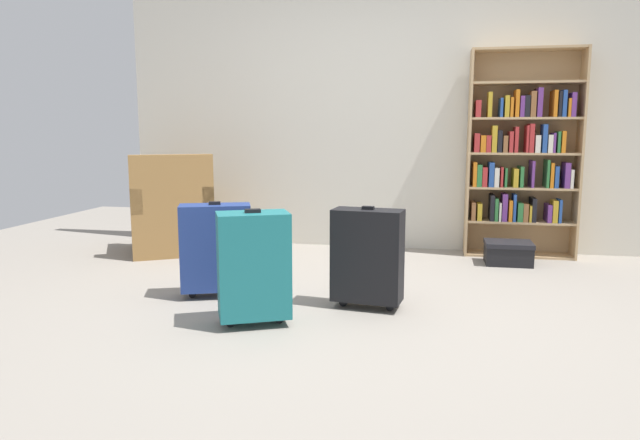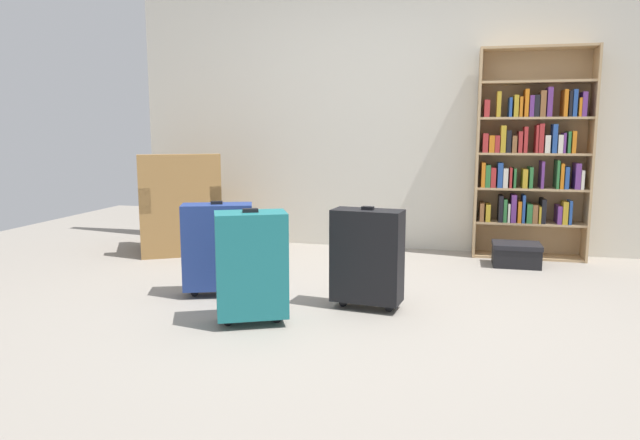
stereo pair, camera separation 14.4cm
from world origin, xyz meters
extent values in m
plane|color=gray|center=(0.00, 0.00, 0.00)|extent=(8.52, 8.52, 0.00)
cube|color=beige|center=(0.00, 2.11, 1.30)|extent=(4.87, 0.10, 2.60)
cube|color=tan|center=(0.80, 1.90, 0.90)|extent=(0.02, 0.27, 1.79)
cube|color=tan|center=(1.71, 1.90, 0.90)|extent=(0.02, 0.27, 1.79)
cube|color=tan|center=(1.25, 2.03, 0.90)|extent=(0.94, 0.02, 1.79)
cube|color=tan|center=(1.25, 1.90, 0.01)|extent=(0.90, 0.25, 0.02)
cube|color=tan|center=(1.25, 1.90, 0.31)|extent=(0.90, 0.25, 0.02)
cube|color=tan|center=(1.25, 1.90, 0.61)|extent=(0.90, 0.25, 0.02)
cube|color=tan|center=(1.25, 1.90, 0.91)|extent=(0.90, 0.25, 0.02)
cube|color=tan|center=(1.25, 1.90, 1.21)|extent=(0.90, 0.25, 0.02)
cube|color=tan|center=(1.25, 1.90, 1.50)|extent=(0.90, 0.25, 0.02)
cube|color=tan|center=(1.25, 1.90, 1.78)|extent=(0.90, 0.25, 0.02)
cube|color=brown|center=(0.85, 1.89, 0.40)|extent=(0.03, 0.22, 0.16)
cube|color=gold|center=(0.90, 1.88, 0.39)|extent=(0.04, 0.19, 0.15)
cube|color=black|center=(1.01, 1.89, 0.43)|extent=(0.03, 0.21, 0.23)
cube|color=#2D7238|center=(1.05, 1.86, 0.42)|extent=(0.03, 0.16, 0.20)
cube|color=silver|center=(1.08, 1.87, 0.40)|extent=(0.02, 0.17, 0.16)
cube|color=#66337F|center=(1.11, 1.87, 0.44)|extent=(0.04, 0.18, 0.24)
cube|color=orange|center=(1.16, 1.87, 0.41)|extent=(0.03, 0.17, 0.18)
cube|color=#264C99|center=(1.20, 1.87, 0.44)|extent=(0.02, 0.17, 0.24)
cube|color=#2D7238|center=(1.24, 1.87, 0.40)|extent=(0.04, 0.18, 0.16)
cube|color=brown|center=(1.29, 1.87, 0.40)|extent=(0.04, 0.18, 0.16)
cube|color=gold|center=(1.33, 1.89, 0.39)|extent=(0.02, 0.22, 0.14)
cube|color=black|center=(1.36, 1.89, 0.42)|extent=(0.04, 0.22, 0.21)
cube|color=#66337F|center=(1.49, 1.89, 0.39)|extent=(0.03, 0.22, 0.15)
cube|color=gold|center=(1.53, 1.86, 0.41)|extent=(0.04, 0.16, 0.19)
cube|color=#264C99|center=(1.57, 1.87, 0.42)|extent=(0.02, 0.17, 0.20)
cube|color=orange|center=(0.85, 1.88, 0.72)|extent=(0.03, 0.20, 0.21)
cube|color=#2D7238|center=(0.89, 1.89, 0.71)|extent=(0.04, 0.23, 0.19)
cube|color=#B22D2D|center=(0.93, 1.87, 0.70)|extent=(0.04, 0.18, 0.17)
cube|color=#264C99|center=(0.99, 1.89, 0.72)|extent=(0.04, 0.21, 0.21)
cube|color=silver|center=(1.03, 1.88, 0.70)|extent=(0.04, 0.21, 0.17)
cube|color=#B22D2D|center=(1.08, 1.86, 0.70)|extent=(0.02, 0.15, 0.17)
cube|color=#2D7238|center=(1.11, 1.88, 0.70)|extent=(0.02, 0.21, 0.16)
cube|color=gold|center=(1.19, 1.88, 0.70)|extent=(0.04, 0.19, 0.16)
cube|color=#2D7238|center=(1.24, 1.89, 0.71)|extent=(0.03, 0.23, 0.18)
cube|color=#66337F|center=(1.33, 1.89, 0.73)|extent=(0.02, 0.22, 0.23)
cube|color=#2D7238|center=(1.45, 1.88, 0.74)|extent=(0.02, 0.21, 0.24)
cube|color=orange|center=(1.49, 1.88, 0.72)|extent=(0.03, 0.20, 0.21)
cube|color=#264C99|center=(1.52, 1.88, 0.71)|extent=(0.03, 0.19, 0.19)
cube|color=#66337F|center=(1.61, 1.87, 0.73)|extent=(0.04, 0.18, 0.22)
cube|color=silver|center=(1.65, 1.89, 0.70)|extent=(0.03, 0.21, 0.16)
cube|color=#B22D2D|center=(0.86, 1.89, 1.00)|extent=(0.04, 0.21, 0.16)
cube|color=orange|center=(0.91, 1.86, 0.99)|extent=(0.04, 0.15, 0.14)
cube|color=#B22D2D|center=(0.95, 1.86, 0.99)|extent=(0.04, 0.16, 0.15)
cube|color=gold|center=(1.00, 1.87, 1.03)|extent=(0.04, 0.18, 0.23)
cube|color=black|center=(1.05, 1.88, 1.01)|extent=(0.04, 0.20, 0.19)
cube|color=brown|center=(1.09, 1.86, 0.99)|extent=(0.04, 0.15, 0.14)
cube|color=#B22D2D|center=(1.14, 1.88, 1.01)|extent=(0.03, 0.20, 0.18)
cube|color=#B22D2D|center=(1.18, 1.86, 1.03)|extent=(0.03, 0.16, 0.22)
cube|color=#B22D2D|center=(1.27, 1.87, 1.03)|extent=(0.02, 0.17, 0.23)
cube|color=#B22D2D|center=(1.30, 1.89, 1.04)|extent=(0.04, 0.22, 0.24)
cube|color=silver|center=(1.36, 1.86, 0.99)|extent=(0.04, 0.15, 0.15)
cube|color=#264C99|center=(1.41, 1.86, 1.04)|extent=(0.04, 0.15, 0.24)
cube|color=silver|center=(1.46, 1.88, 0.99)|extent=(0.04, 0.19, 0.15)
cube|color=#66337F|center=(1.49, 1.87, 1.00)|extent=(0.02, 0.19, 0.17)
cube|color=#2D7238|center=(1.52, 1.87, 1.01)|extent=(0.02, 0.17, 0.18)
cube|color=orange|center=(1.56, 1.87, 1.01)|extent=(0.03, 0.18, 0.18)
cube|color=#B22D2D|center=(0.86, 1.88, 1.29)|extent=(0.04, 0.19, 0.14)
cube|color=gold|center=(0.95, 1.86, 1.32)|extent=(0.03, 0.16, 0.21)
cube|color=#264C99|center=(1.05, 1.88, 1.30)|extent=(0.02, 0.20, 0.16)
cube|color=gold|center=(1.09, 1.87, 1.31)|extent=(0.04, 0.17, 0.18)
cube|color=orange|center=(1.13, 1.87, 1.30)|extent=(0.02, 0.17, 0.17)
cube|color=orange|center=(1.17, 1.87, 1.33)|extent=(0.03, 0.19, 0.23)
cube|color=#66337F|center=(1.22, 1.88, 1.30)|extent=(0.03, 0.19, 0.18)
cube|color=black|center=(1.26, 1.88, 1.31)|extent=(0.04, 0.19, 0.18)
cube|color=brown|center=(1.30, 1.86, 1.32)|extent=(0.04, 0.17, 0.21)
cube|color=#66337F|center=(1.36, 1.88, 1.34)|extent=(0.04, 0.19, 0.24)
cube|color=orange|center=(1.48, 1.89, 1.33)|extent=(0.03, 0.23, 0.22)
cube|color=black|center=(1.51, 1.87, 1.32)|extent=(0.02, 0.18, 0.21)
cube|color=#264C99|center=(1.55, 1.86, 1.33)|extent=(0.03, 0.17, 0.22)
cube|color=orange|center=(1.59, 1.88, 1.29)|extent=(0.02, 0.20, 0.15)
cube|color=#66337F|center=(1.62, 1.86, 1.32)|extent=(0.04, 0.16, 0.20)
cube|color=olive|center=(-1.86, 1.50, 0.20)|extent=(0.95, 0.95, 0.40)
cube|color=tan|center=(-1.86, 1.50, 0.44)|extent=(0.72, 0.75, 0.08)
cube|color=olive|center=(-1.72, 1.25, 0.65)|extent=(0.67, 0.45, 0.50)
cube|color=olive|center=(-1.60, 1.65, 0.51)|extent=(0.43, 0.66, 0.22)
cube|color=olive|center=(-2.12, 1.35, 0.51)|extent=(0.43, 0.66, 0.22)
cylinder|color=white|center=(-1.38, 1.29, 0.05)|extent=(0.08, 0.08, 0.10)
torus|color=white|center=(-1.33, 1.29, 0.05)|extent=(0.06, 0.01, 0.06)
cube|color=black|center=(1.13, 1.55, 0.08)|extent=(0.37, 0.29, 0.17)
cube|color=black|center=(1.13, 1.55, 0.17)|extent=(0.38, 0.30, 0.04)
cube|color=#19666B|center=(-0.49, -0.32, 0.35)|extent=(0.46, 0.39, 0.60)
cube|color=black|center=(-0.49, -0.32, 0.66)|extent=(0.10, 0.08, 0.02)
cylinder|color=black|center=(-0.62, -0.37, 0.03)|extent=(0.07, 0.07, 0.05)
cylinder|color=black|center=(-0.36, -0.26, 0.03)|extent=(0.07, 0.07, 0.05)
cube|color=navy|center=(-0.91, 0.18, 0.34)|extent=(0.51, 0.36, 0.57)
cube|color=black|center=(-0.91, 0.18, 0.63)|extent=(0.09, 0.07, 0.02)
cylinder|color=black|center=(-1.06, 0.13, 0.03)|extent=(0.06, 0.06, 0.05)
cylinder|color=black|center=(-0.76, 0.24, 0.03)|extent=(0.06, 0.06, 0.05)
cube|color=black|center=(0.11, 0.12, 0.34)|extent=(0.45, 0.26, 0.57)
cube|color=black|center=(0.11, 0.12, 0.63)|extent=(0.08, 0.05, 0.02)
cylinder|color=black|center=(-0.04, 0.14, 0.03)|extent=(0.06, 0.06, 0.05)
cylinder|color=black|center=(0.26, 0.10, 0.03)|extent=(0.06, 0.06, 0.05)
camera|label=1|loc=(0.49, -3.37, 1.10)|focal=32.39mm
camera|label=2|loc=(0.63, -3.34, 1.10)|focal=32.39mm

